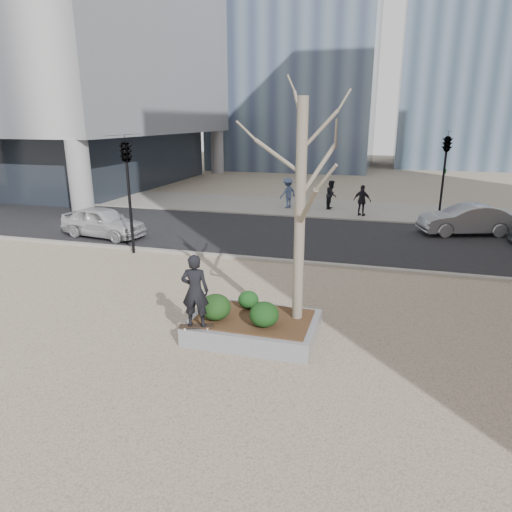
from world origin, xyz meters
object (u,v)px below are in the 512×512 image
(skateboard, at_px, (197,327))
(police_car, at_px, (103,222))
(planter, at_px, (253,327))
(skateboarder, at_px, (195,291))

(skateboard, relative_size, police_car, 0.20)
(planter, distance_m, skateboarder, 1.80)
(skateboarder, relative_size, police_car, 0.43)
(planter, bearing_deg, skateboard, -142.22)
(skateboard, height_order, skateboarder, skateboarder)
(skateboarder, distance_m, police_car, 11.54)
(skateboard, distance_m, police_car, 11.52)
(planter, xyz_separation_m, skateboarder, (-1.10, -0.85, 1.14))
(planter, bearing_deg, police_car, 140.43)
(skateboarder, bearing_deg, planter, -152.74)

